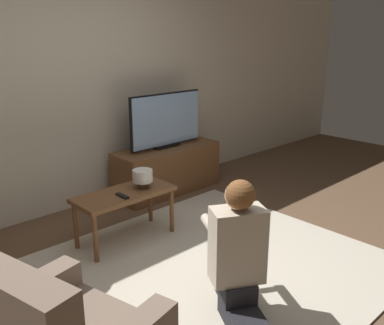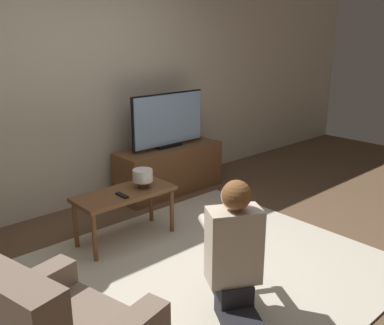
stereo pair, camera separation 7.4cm
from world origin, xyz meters
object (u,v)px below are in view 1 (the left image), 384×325
object	(u,v)px
coffee_table	(125,199)
table_lamp	(143,177)
tv	(166,120)
person_kneeling	(238,251)

from	to	relation	value
coffee_table	table_lamp	distance (m)	0.25
coffee_table	tv	bearing A→B (deg)	33.25
coffee_table	table_lamp	world-z (taller)	table_lamp
coffee_table	table_lamp	size ratio (longest dim) A/B	4.95
table_lamp	coffee_table	bearing A→B (deg)	172.68
tv	table_lamp	xyz separation A→B (m)	(-0.91, -0.74, -0.28)
tv	person_kneeling	size ratio (longest dim) A/B	1.05
tv	table_lamp	world-z (taller)	tv
person_kneeling	table_lamp	size ratio (longest dim) A/B	5.25
tv	table_lamp	bearing A→B (deg)	-140.75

